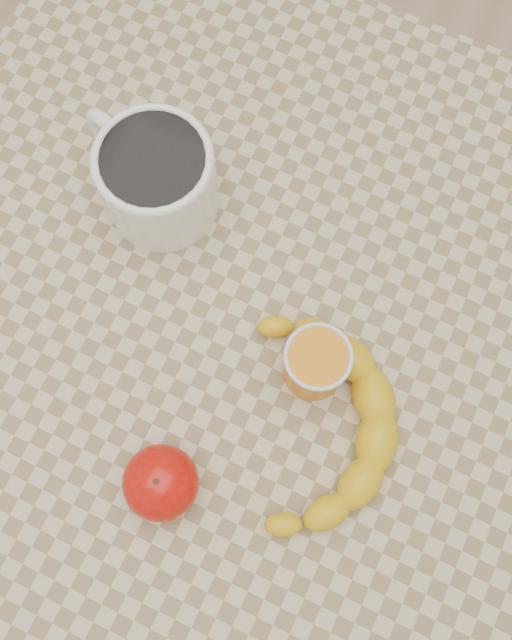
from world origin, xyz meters
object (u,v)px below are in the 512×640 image
at_px(table, 256,344).
at_px(banana, 320,427).
at_px(coffee_mug, 156,176).
at_px(orange_juice_glass, 316,364).
at_px(apple, 161,483).

relative_size(table, banana, 2.80).
distance_m(table, coffee_mug, 0.22).
distance_m(table, orange_juice_glass, 0.14).
distance_m(orange_juice_glass, apple, 0.18).
bearing_deg(orange_juice_glass, apple, -117.72).
bearing_deg(coffee_mug, apple, -62.64).
distance_m(apple, banana, 0.15).
bearing_deg(orange_juice_glass, coffee_mug, 154.87).
height_order(apple, banana, apple).
xyz_separation_m(coffee_mug, banana, (0.24, -0.15, -0.03)).
bearing_deg(coffee_mug, table, -29.35).
bearing_deg(table, apple, -94.08).
bearing_deg(table, coffee_mug, 150.65).
height_order(orange_juice_glass, apple, orange_juice_glass).
bearing_deg(apple, banana, 44.43).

